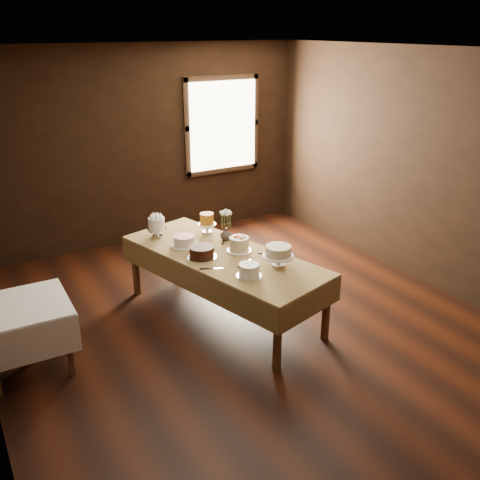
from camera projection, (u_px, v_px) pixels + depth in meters
name	position (u px, v px, depth m)	size (l,w,h in m)	color
floor	(249.00, 329.00, 5.66)	(5.00, 6.00, 0.01)	black
ceiling	(252.00, 50.00, 4.62)	(5.00, 6.00, 0.01)	beige
wall_back	(141.00, 147.00, 7.54)	(5.00, 0.02, 2.80)	black
wall_right	(430.00, 171.00, 6.31)	(0.02, 6.00, 2.80)	black
window	(223.00, 125.00, 8.03)	(1.10, 0.05, 1.30)	#FFEABF
display_table	(223.00, 258.00, 5.69)	(1.53, 2.55, 0.74)	#4B2E15
side_table	(22.00, 312.00, 4.80)	(0.82, 0.82, 0.67)	#4B2E15
cake_meringue	(157.00, 228.00, 6.09)	(0.26, 0.26, 0.24)	silver
cake_lattice	(184.00, 242.00, 5.85)	(0.29, 0.29, 0.11)	white
cake_caramel	(207.00, 224.00, 6.21)	(0.22, 0.22, 0.25)	white
cake_chocolate	(202.00, 252.00, 5.56)	(0.32, 0.32, 0.12)	silver
cake_flowers	(239.00, 245.00, 5.71)	(0.29, 0.29, 0.16)	white
cake_swirl	(249.00, 271.00, 5.14)	(0.26, 0.26, 0.13)	silver
cake_cream	(278.00, 256.00, 5.35)	(0.37, 0.37, 0.23)	white
cake_server_a	(247.00, 262.00, 5.47)	(0.24, 0.03, 0.01)	silver
cake_server_b	(272.00, 255.00, 5.62)	(0.24, 0.03, 0.01)	silver
cake_server_c	(201.00, 247.00, 5.83)	(0.24, 0.03, 0.01)	silver
cake_server_d	(225.00, 239.00, 6.05)	(0.24, 0.03, 0.01)	silver
cake_server_e	(216.00, 268.00, 5.32)	(0.24, 0.03, 0.01)	silver
flower_vase	(226.00, 234.00, 6.02)	(0.14, 0.14, 0.14)	#2D2823
flower_bouquet	(226.00, 218.00, 5.94)	(0.14, 0.14, 0.20)	white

